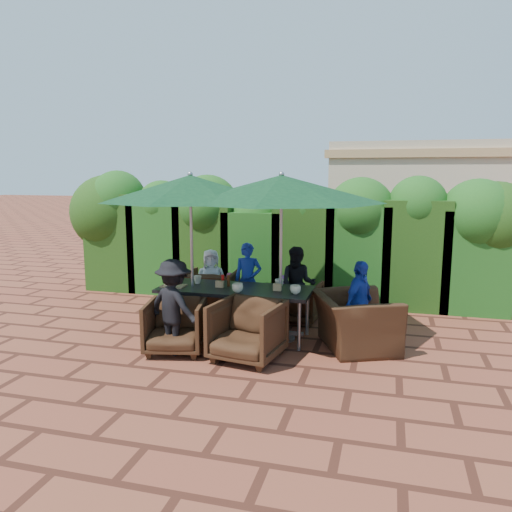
% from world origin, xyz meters
% --- Properties ---
extents(ground, '(80.00, 80.00, 0.00)m').
position_xyz_m(ground, '(0.00, 0.00, 0.00)').
color(ground, brown).
rests_on(ground, ground).
extents(dining_table, '(2.27, 0.90, 0.75)m').
position_xyz_m(dining_table, '(-0.15, -0.18, 0.67)').
color(dining_table, black).
rests_on(dining_table, ground).
extents(umbrella_left, '(2.69, 2.69, 2.46)m').
position_xyz_m(umbrella_left, '(-0.81, -0.23, 2.21)').
color(umbrella_left, gray).
rests_on(umbrella_left, ground).
extents(umbrella_right, '(2.93, 2.93, 2.46)m').
position_xyz_m(umbrella_right, '(0.53, -0.13, 2.21)').
color(umbrella_right, gray).
rests_on(umbrella_right, ground).
extents(chair_far_left, '(0.89, 0.84, 0.86)m').
position_xyz_m(chair_far_left, '(-0.89, 0.80, 0.43)').
color(chair_far_left, black).
rests_on(chair_far_left, ground).
extents(chair_far_mid, '(0.75, 0.71, 0.71)m').
position_xyz_m(chair_far_mid, '(-0.10, 0.85, 0.35)').
color(chair_far_mid, black).
rests_on(chair_far_mid, ground).
extents(chair_far_right, '(0.78, 0.74, 0.73)m').
position_xyz_m(chair_far_right, '(0.62, 0.86, 0.37)').
color(chair_far_right, black).
rests_on(chair_far_right, ground).
extents(chair_near_left, '(0.91, 0.88, 0.80)m').
position_xyz_m(chair_near_left, '(-0.74, -1.03, 0.40)').
color(chair_near_left, black).
rests_on(chair_near_left, ground).
extents(chair_near_right, '(0.97, 0.92, 0.87)m').
position_xyz_m(chair_near_right, '(0.29, -1.05, 0.43)').
color(chair_near_right, black).
rests_on(chair_near_right, ground).
extents(chair_end_right, '(1.16, 1.37, 1.02)m').
position_xyz_m(chair_end_right, '(1.62, -0.21, 0.51)').
color(chair_end_right, black).
rests_on(chair_end_right, ground).
extents(adult_far_left, '(0.65, 0.53, 1.14)m').
position_xyz_m(adult_far_left, '(-0.92, 0.85, 0.57)').
color(adult_far_left, white).
rests_on(adult_far_left, ground).
extents(adult_far_mid, '(0.53, 0.46, 1.28)m').
position_xyz_m(adult_far_mid, '(-0.24, 0.83, 0.64)').
color(adult_far_mid, '#1E37A4').
rests_on(adult_far_mid, ground).
extents(adult_far_right, '(0.62, 0.40, 1.25)m').
position_xyz_m(adult_far_right, '(0.61, 0.84, 0.62)').
color(adult_far_right, black).
rests_on(adult_far_right, ground).
extents(adult_near_left, '(0.92, 0.66, 1.30)m').
position_xyz_m(adult_near_left, '(-0.74, -1.07, 0.65)').
color(adult_near_left, black).
rests_on(adult_near_left, ground).
extents(adult_end_right, '(0.60, 0.80, 1.22)m').
position_xyz_m(adult_end_right, '(1.66, -0.08, 0.61)').
color(adult_end_right, '#1E37A4').
rests_on(adult_end_right, ground).
extents(child_left, '(0.32, 0.29, 0.76)m').
position_xyz_m(child_left, '(-0.56, 0.84, 0.38)').
color(child_left, '#C14473').
rests_on(child_left, ground).
extents(child_right, '(0.34, 0.31, 0.77)m').
position_xyz_m(child_right, '(0.38, 0.80, 0.38)').
color(child_right, '#AE54B7').
rests_on(child_right, ground).
extents(pedestrian_a, '(1.77, 1.63, 1.91)m').
position_xyz_m(pedestrian_a, '(1.36, 4.12, 0.95)').
color(pedestrian_a, '#227D2C').
rests_on(pedestrian_a, ground).
extents(pedestrian_b, '(0.77, 0.50, 1.55)m').
position_xyz_m(pedestrian_b, '(2.19, 4.37, 0.77)').
color(pedestrian_b, '#C14473').
rests_on(pedestrian_b, ground).
extents(pedestrian_c, '(1.11, 0.64, 1.63)m').
position_xyz_m(pedestrian_c, '(3.27, 4.22, 0.82)').
color(pedestrian_c, gray).
rests_on(pedestrian_c, ground).
extents(cup_a, '(0.14, 0.14, 0.11)m').
position_xyz_m(cup_a, '(-1.13, -0.38, 0.81)').
color(cup_a, beige).
rests_on(cup_a, dining_table).
extents(cup_b, '(0.13, 0.13, 0.12)m').
position_xyz_m(cup_b, '(-0.80, -0.05, 0.81)').
color(cup_b, beige).
rests_on(cup_b, dining_table).
extents(cup_c, '(0.16, 0.16, 0.13)m').
position_xyz_m(cup_c, '(-0.03, -0.44, 0.81)').
color(cup_c, beige).
rests_on(cup_c, dining_table).
extents(cup_d, '(0.13, 0.13, 0.13)m').
position_xyz_m(cup_d, '(0.48, 0.02, 0.81)').
color(cup_d, beige).
rests_on(cup_d, dining_table).
extents(cup_e, '(0.16, 0.16, 0.12)m').
position_xyz_m(cup_e, '(0.78, -0.31, 0.81)').
color(cup_e, beige).
rests_on(cup_e, dining_table).
extents(ketchup_bottle, '(0.04, 0.04, 0.17)m').
position_xyz_m(ketchup_bottle, '(-0.37, -0.10, 0.83)').
color(ketchup_bottle, '#B20C0A').
rests_on(ketchup_bottle, dining_table).
extents(sauce_bottle, '(0.04, 0.04, 0.17)m').
position_xyz_m(sauce_bottle, '(-0.28, -0.10, 0.83)').
color(sauce_bottle, '#4C230C').
rests_on(sauce_bottle, dining_table).
extents(serving_tray, '(0.35, 0.25, 0.02)m').
position_xyz_m(serving_tray, '(-1.07, -0.34, 0.76)').
color(serving_tray, '#9B734B').
rests_on(serving_tray, dining_table).
extents(number_block_left, '(0.12, 0.06, 0.10)m').
position_xyz_m(number_block_left, '(-0.38, -0.21, 0.80)').
color(number_block_left, tan).
rests_on(number_block_left, dining_table).
extents(number_block_right, '(0.12, 0.06, 0.10)m').
position_xyz_m(number_block_right, '(0.50, -0.19, 0.80)').
color(number_block_right, tan).
rests_on(number_block_right, dining_table).
extents(hedge_wall, '(9.10, 1.60, 2.49)m').
position_xyz_m(hedge_wall, '(-0.10, 2.32, 1.34)').
color(hedge_wall, '#17380F').
rests_on(hedge_wall, ground).
extents(building, '(6.20, 3.08, 3.20)m').
position_xyz_m(building, '(3.50, 6.99, 1.61)').
color(building, '#BCAA8C').
rests_on(building, ground).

